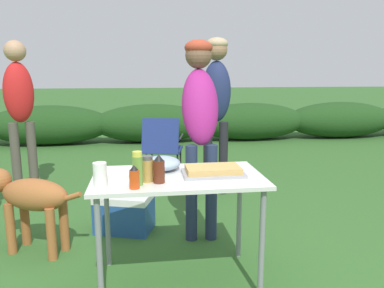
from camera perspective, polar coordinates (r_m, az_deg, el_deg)
name	(u,v)px	position (r m, az deg, el deg)	size (l,w,h in m)	color
ground_plane	(179,279)	(2.74, -2.02, -19.90)	(60.00, 60.00, 0.00)	#336028
shrub_hedge	(153,123)	(7.55, -5.98, 3.18)	(14.40, 0.90, 0.76)	#1E4219
folding_table	(178,187)	(2.46, -2.13, -6.55)	(1.10, 0.64, 0.74)	silver
food_tray	(213,171)	(2.45, 3.22, -4.12)	(0.40, 0.24, 0.06)	#9E9EA3
plate_stack	(119,173)	(2.49, -11.04, -4.37)	(0.24, 0.24, 0.03)	white
mixing_bowl	(161,163)	(2.57, -4.67, -2.95)	(0.26, 0.26, 0.09)	#99B2CC
paper_cup_stack	(100,175)	(2.26, -13.84, -4.54)	(0.08, 0.08, 0.14)	white
bbq_sauce_bottle	(159,169)	(2.27, -5.06, -3.86)	(0.07, 0.07, 0.18)	#562314
hot_sauce_bottle	(134,177)	(2.18, -8.79, -5.05)	(0.06, 0.06, 0.14)	#CC4214
relish_jar	(138,169)	(2.24, -8.29, -3.74)	(0.06, 0.06, 0.20)	olive
spice_jar	(147,169)	(2.31, -6.82, -3.81)	(0.07, 0.07, 0.16)	#B2893D
standing_person_in_gray_fleece	(200,110)	(3.13, 1.22, 5.17)	(0.32, 0.47, 1.67)	#232D4C
standing_person_in_red_jacket	(216,95)	(4.24, 3.72, 7.39)	(0.38, 0.33, 1.77)	black
standing_person_in_navy_coat	(19,101)	(4.65, -24.81, 5.93)	(0.39, 0.36, 1.74)	#4C473D
dog	(29,197)	(3.19, -23.55, -7.45)	(0.85, 0.47, 0.66)	#9E5B2D
camp_chair_green_behind_table	(163,145)	(4.85, -4.48, -0.15)	(0.58, 0.67, 0.83)	navy
cooler_box	(124,212)	(3.45, -10.26, -10.18)	(0.55, 0.45, 0.34)	#234C93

